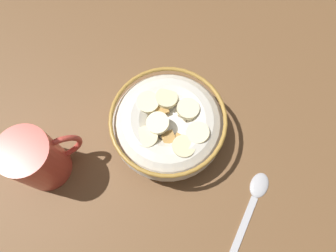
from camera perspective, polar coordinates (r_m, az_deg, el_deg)
ground_plane at (r=50.29cm, az=-0.00°, el=-1.58°), size 96.61×96.61×2.00cm
cereal_bowl at (r=46.15cm, az=0.01°, el=0.13°), size 16.85×16.85×6.77cm
spoon at (r=48.21cm, az=15.29°, el=-13.42°), size 14.43×11.21×0.80cm
coffee_mug at (r=46.58cm, az=-22.74°, el=-5.64°), size 10.21×7.04×9.88cm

